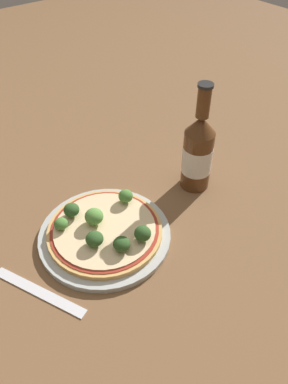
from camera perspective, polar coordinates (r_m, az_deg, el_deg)
The scene contains 12 objects.
ground_plane at distance 0.73m, azimuth -6.98°, elevation -7.39°, with size 3.00×3.00×0.00m, color brown.
plate at distance 0.74m, azimuth -6.10°, elevation -6.38°, with size 0.25×0.25×0.01m.
pizza at distance 0.73m, azimuth -6.00°, elevation -5.79°, with size 0.22×0.22×0.01m.
broccoli_floret_0 at distance 0.68m, azimuth -0.21°, elevation -6.36°, with size 0.03×0.03×0.03m.
broccoli_floret_1 at distance 0.74m, azimuth -11.00°, elevation -2.71°, with size 0.03×0.03×0.03m.
broccoli_floret_2 at distance 0.72m, azimuth -7.62°, elevation -3.72°, with size 0.04×0.04×0.03m.
broccoli_floret_3 at distance 0.76m, azimuth -2.82°, elevation -0.62°, with size 0.03×0.03×0.03m.
broccoli_floret_4 at distance 0.67m, azimuth -3.43°, elevation -7.90°, with size 0.03×0.03×0.03m.
broccoli_floret_5 at distance 0.72m, azimuth -12.54°, elevation -4.74°, with size 0.03×0.03×0.02m.
broccoli_floret_6 at distance 0.68m, azimuth -7.55°, elevation -7.10°, with size 0.03×0.03×0.03m.
beer_bottle at distance 0.80m, azimuth 8.19°, elevation 6.05°, with size 0.06×0.06×0.24m.
fork at distance 0.68m, azimuth -15.69°, elevation -14.40°, with size 0.09×0.18×0.00m.
Camera 1 is at (-0.22, -0.42, 0.56)m, focal length 35.00 mm.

